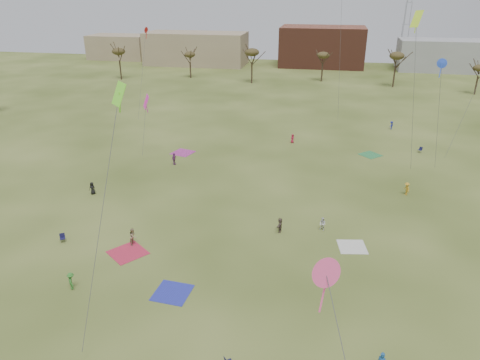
% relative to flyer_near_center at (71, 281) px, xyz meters
% --- Properties ---
extents(ground, '(260.00, 260.00, 0.00)m').
position_rel_flyer_near_center_xyz_m(ground, '(11.86, 1.01, -0.78)').
color(ground, '#374716').
rests_on(ground, ground).
extents(flyer_near_center, '(1.09, 1.15, 1.57)m').
position_rel_flyer_near_center_xyz_m(flyer_near_center, '(0.00, 0.00, 0.00)').
color(flyer_near_center, '#327B29').
rests_on(flyer_near_center, ground).
extents(spectator_fore_b, '(0.71, 0.89, 1.75)m').
position_rel_flyer_near_center_xyz_m(spectator_fore_b, '(2.16, 7.72, 0.09)').
color(spectator_fore_b, '#9B8663').
rests_on(spectator_fore_b, ground).
extents(spectator_fore_c, '(0.59, 1.50, 1.58)m').
position_rel_flyer_near_center_xyz_m(spectator_fore_c, '(16.10, 12.95, 0.01)').
color(spectator_fore_c, brown).
rests_on(spectator_fore_c, ground).
extents(flyer_mid_a, '(0.79, 0.53, 1.57)m').
position_rel_flyer_near_center_xyz_m(flyer_mid_a, '(-7.54, 17.63, 0.00)').
color(flyer_mid_a, black).
rests_on(flyer_mid_a, ground).
extents(flyer_mid_b, '(0.98, 1.19, 1.60)m').
position_rel_flyer_near_center_xyz_m(flyer_mid_b, '(30.25, 24.95, 0.02)').
color(flyer_mid_b, gold).
rests_on(flyer_mid_b, ground).
extents(spectator_mid_d, '(0.65, 1.08, 1.72)m').
position_rel_flyer_near_center_xyz_m(spectator_mid_d, '(-0.96, 29.06, 0.08)').
color(spectator_mid_d, '#813683').
rests_on(spectator_mid_d, ground).
extents(spectator_mid_e, '(0.89, 0.86, 1.45)m').
position_rel_flyer_near_center_xyz_m(spectator_mid_e, '(20.43, 14.16, -0.06)').
color(spectator_mid_e, silver).
rests_on(spectator_mid_e, ground).
extents(flyer_far_b, '(0.80, 0.85, 1.46)m').
position_rel_flyer_near_center_xyz_m(flyer_far_b, '(14.80, 42.08, -0.05)').
color(flyer_far_b, '#A81C38').
rests_on(flyer_far_b, ground).
extents(flyer_far_c, '(0.99, 1.09, 1.47)m').
position_rel_flyer_near_center_xyz_m(flyer_far_c, '(31.44, 52.99, -0.05)').
color(flyer_far_c, navy).
rests_on(flyer_far_c, ground).
extents(blanket_red, '(4.38, 4.38, 0.03)m').
position_rel_flyer_near_center_xyz_m(blanket_red, '(2.23, 6.11, -0.78)').
color(blanket_red, '#CD2946').
rests_on(blanket_red, ground).
extents(blanket_blue, '(3.11, 3.11, 0.03)m').
position_rel_flyer_near_center_xyz_m(blanket_blue, '(8.46, 1.13, -0.78)').
color(blanket_blue, '#2932B5').
rests_on(blanket_blue, ground).
extents(blanket_cream, '(3.07, 3.07, 0.03)m').
position_rel_flyer_near_center_xyz_m(blanket_cream, '(23.42, 11.40, -0.78)').
color(blanket_cream, white).
rests_on(blanket_cream, ground).
extents(blanket_plum, '(3.75, 3.75, 0.03)m').
position_rel_flyer_near_center_xyz_m(blanket_plum, '(-1.29, 34.00, -0.78)').
color(blanket_plum, '#B13691').
rests_on(blanket_plum, ground).
extents(blanket_olive, '(3.86, 3.86, 0.03)m').
position_rel_flyer_near_center_xyz_m(blanket_olive, '(26.94, 38.62, -0.78)').
color(blanket_olive, '#318949').
rests_on(blanket_olive, ground).
extents(camp_chair_left, '(0.72, 0.73, 0.87)m').
position_rel_flyer_near_center_xyz_m(camp_chair_left, '(-4.95, 6.70, -0.52)').
color(camp_chair_left, '#16163C').
rests_on(camp_chair_left, ground).
extents(camp_chair_right, '(0.73, 0.74, 0.87)m').
position_rel_flyer_near_center_xyz_m(camp_chair_right, '(34.48, 41.23, -0.52)').
color(camp_chair_right, '#16173C').
rests_on(camp_chair_right, ground).
extents(kites_aloft, '(55.63, 71.54, 25.45)m').
position_rel_flyer_near_center_xyz_m(kites_aloft, '(17.60, 30.87, 16.24)').
color(kites_aloft, '#6CE027').
rests_on(kites_aloft, ground).
extents(tree_line, '(117.44, 49.32, 8.91)m').
position_rel_flyer_near_center_xyz_m(tree_line, '(9.02, 80.13, 6.30)').
color(tree_line, '#3A2B1E').
rests_on(tree_line, ground).
extents(building_tan, '(32.00, 14.00, 10.00)m').
position_rel_flyer_near_center_xyz_m(building_tan, '(-23.14, 116.01, 4.22)').
color(building_tan, '#937F60').
rests_on(building_tan, ground).
extents(building_brick, '(26.00, 16.00, 12.00)m').
position_rel_flyer_near_center_xyz_m(building_brick, '(16.86, 121.01, 5.22)').
color(building_brick, brown).
rests_on(building_brick, ground).
extents(building_grey, '(24.00, 12.00, 9.00)m').
position_rel_flyer_near_center_xyz_m(building_grey, '(51.86, 119.01, 3.72)').
color(building_grey, gray).
rests_on(building_grey, ground).
extents(building_tan_west, '(20.00, 12.00, 8.00)m').
position_rel_flyer_near_center_xyz_m(building_tan_west, '(-53.14, 123.01, 3.22)').
color(building_tan_west, '#937F60').
rests_on(building_tan_west, ground).
extents(radio_tower, '(1.51, 1.72, 41.00)m').
position_rel_flyer_near_center_xyz_m(radio_tower, '(41.86, 126.01, 18.42)').
color(radio_tower, '#9EA3A8').
rests_on(radio_tower, ground).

